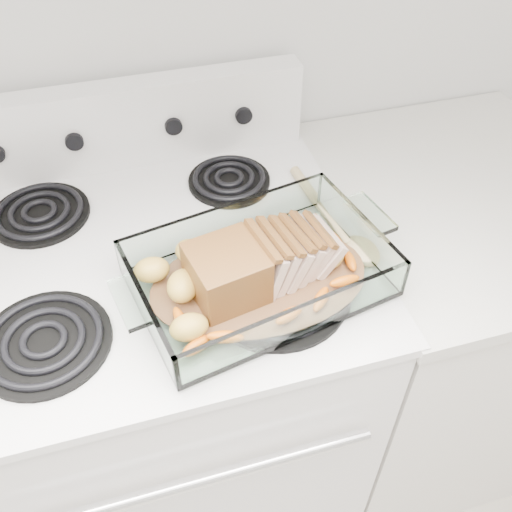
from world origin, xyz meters
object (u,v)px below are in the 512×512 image
object	(u,v)px
electric_range	(175,386)
counter_right	(424,328)
baking_dish	(259,276)
pork_roast	(250,265)

from	to	relation	value
electric_range	counter_right	size ratio (longest dim) A/B	1.20
baking_dish	pork_roast	bearing A→B (deg)	168.85
electric_range	counter_right	world-z (taller)	electric_range
counter_right	baking_dish	size ratio (longest dim) A/B	2.29
counter_right	pork_roast	world-z (taller)	pork_roast
electric_range	counter_right	distance (m)	0.67
counter_right	baking_dish	distance (m)	0.72
counter_right	pork_roast	distance (m)	0.75
electric_range	pork_roast	xyz separation A→B (m)	(0.15, -0.14, 0.51)
baking_dish	pork_roast	size ratio (longest dim) A/B	1.58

